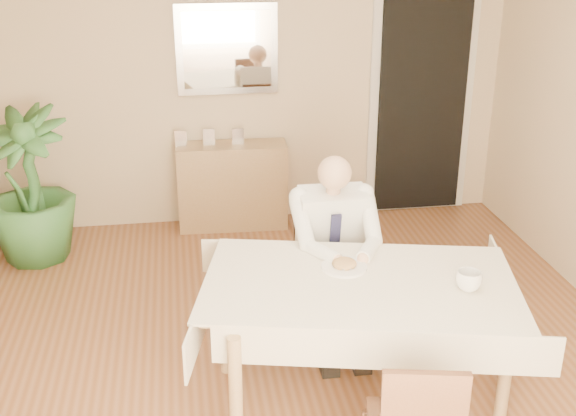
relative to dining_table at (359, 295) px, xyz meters
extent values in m
plane|color=brown|center=(-0.30, 0.28, -0.67)|extent=(5.00, 5.00, 0.00)
cube|color=#C2AB89|center=(-0.30, 2.78, 0.63)|extent=(4.50, 0.02, 2.60)
cube|color=beige|center=(1.25, 2.76, 0.33)|extent=(0.96, 0.03, 2.10)
cube|color=black|center=(1.25, 2.73, 0.33)|extent=(0.80, 0.05, 1.95)
cube|color=silver|center=(-0.49, 2.76, 0.88)|extent=(0.86, 0.03, 0.76)
cube|color=white|center=(-0.49, 2.74, 0.88)|extent=(0.74, 0.02, 0.64)
cube|color=#957A55|center=(0.00, 0.00, 0.05)|extent=(1.76, 1.24, 0.04)
cube|color=beige|center=(0.00, 0.00, 0.08)|extent=(1.88, 1.36, 0.01)
cube|color=beige|center=(0.00, -0.50, -0.03)|extent=(1.66, 0.40, 0.22)
cube|color=beige|center=(0.00, 0.50, -0.03)|extent=(1.66, 0.40, 0.22)
cube|color=beige|center=(-0.85, 0.00, -0.03)|extent=(0.24, 0.98, 0.22)
cube|color=beige|center=(0.85, 0.00, -0.03)|extent=(0.24, 0.98, 0.22)
cylinder|color=#957A55|center=(-0.72, -0.37, -0.32)|extent=(0.07, 0.07, 0.70)
cylinder|color=#957A55|center=(0.72, -0.37, -0.32)|extent=(0.07, 0.07, 0.70)
cylinder|color=#957A55|center=(-0.72, 0.37, -0.32)|extent=(0.07, 0.07, 0.70)
cylinder|color=#957A55|center=(0.72, 0.37, -0.32)|extent=(0.07, 0.07, 0.70)
cube|color=#3E2518|center=(0.00, 0.80, -0.25)|extent=(0.41, 0.41, 0.04)
cube|color=#3E2518|center=(0.00, 0.98, -0.01)|extent=(0.41, 0.05, 0.41)
cylinder|color=#3E2518|center=(-0.17, 0.63, -0.47)|extent=(0.04, 0.04, 0.40)
cylinder|color=#3E2518|center=(0.17, 0.63, -0.47)|extent=(0.04, 0.04, 0.40)
cylinder|color=#3E2518|center=(-0.17, 0.97, -0.47)|extent=(0.04, 0.04, 0.40)
cylinder|color=#3E2518|center=(0.17, 0.97, -0.47)|extent=(0.04, 0.04, 0.40)
cube|color=#3E2518|center=(0.06, -0.93, -0.06)|extent=(0.38, 0.12, 0.38)
cube|color=white|center=(0.00, 0.76, 0.08)|extent=(0.42, 0.31, 0.55)
cube|color=black|center=(0.00, 0.64, 0.05)|extent=(0.07, 0.08, 0.36)
cylinder|color=tan|center=(0.00, 0.72, 0.37)|extent=(0.09, 0.09, 0.08)
sphere|color=tan|center=(0.00, 0.69, 0.47)|extent=(0.21, 0.21, 0.21)
cube|color=black|center=(-0.10, 0.56, -0.15)|extent=(0.13, 0.42, 0.13)
cube|color=black|center=(0.10, 0.56, -0.15)|extent=(0.13, 0.42, 0.13)
cube|color=black|center=(-0.10, 0.38, -0.44)|extent=(0.11, 0.12, 0.45)
cube|color=black|center=(0.10, 0.38, -0.44)|extent=(0.11, 0.12, 0.45)
cube|color=black|center=(-0.10, 0.32, -0.63)|extent=(0.11, 0.26, 0.07)
cube|color=black|center=(0.10, 0.32, -0.63)|extent=(0.11, 0.26, 0.07)
cylinder|color=white|center=(-0.05, 0.17, 0.09)|extent=(0.26, 0.26, 0.02)
ellipsoid|color=olive|center=(-0.05, 0.17, 0.11)|extent=(0.14, 0.14, 0.06)
cylinder|color=silver|center=(-0.01, 0.11, 0.11)|extent=(0.01, 0.13, 0.01)
cylinder|color=silver|center=(-0.09, 0.11, 0.11)|extent=(0.01, 0.13, 0.01)
imported|color=white|center=(0.55, -0.18, 0.14)|extent=(0.14, 0.14, 0.11)
cube|color=#957A55|center=(-0.49, 2.60, -0.29)|extent=(0.96, 0.37, 0.76)
cube|color=silver|center=(-0.91, 2.62, 0.16)|extent=(0.10, 0.02, 0.14)
cube|color=silver|center=(-0.68, 2.63, 0.16)|extent=(0.10, 0.02, 0.14)
cube|color=silver|center=(-0.43, 2.61, 0.16)|extent=(0.10, 0.02, 0.14)
imported|color=#2A5928|center=(-2.12, 2.20, -0.05)|extent=(0.92, 0.92, 1.24)
camera|label=1|loc=(-0.92, -3.38, 1.94)|focal=45.00mm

